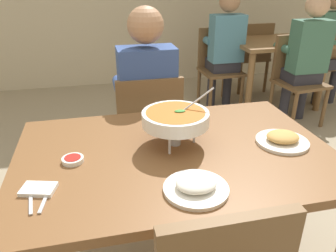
{
  "coord_description": "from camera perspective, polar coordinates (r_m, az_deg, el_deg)",
  "views": [
    {
      "loc": [
        -0.32,
        -1.24,
        1.49
      ],
      "look_at": [
        0.0,
        0.15,
        0.82
      ],
      "focal_mm": 35.21,
      "sensor_mm": 36.0,
      "label": 1
    }
  ],
  "objects": [
    {
      "name": "sauce_dish",
      "position": [
        1.44,
        -16.14,
        -5.52
      ],
      "size": [
        0.09,
        0.09,
        0.02
      ],
      "color": "white",
      "rests_on": "dining_table_main"
    },
    {
      "name": "dining_table_far",
      "position": [
        4.1,
        17.88,
        12.02
      ],
      "size": [
        1.0,
        0.8,
        0.77
      ],
      "color": "brown",
      "rests_on": "ground_plane"
    },
    {
      "name": "patron_bg_right",
      "position": [
        3.62,
        22.82,
        11.55
      ],
      "size": [
        0.4,
        0.45,
        1.31
      ],
      "color": "#2D2D38",
      "rests_on": "ground_plane"
    },
    {
      "name": "curry_bowl",
      "position": [
        1.46,
        1.31,
        1.29
      ],
      "size": [
        0.33,
        0.3,
        0.26
      ],
      "color": "silver",
      "rests_on": "dining_table_main"
    },
    {
      "name": "appetizer_plate",
      "position": [
        1.61,
        19.19,
        -2.17
      ],
      "size": [
        0.24,
        0.24,
        0.06
      ],
      "color": "white",
      "rests_on": "dining_table_main"
    },
    {
      "name": "diner_main",
      "position": [
        2.18,
        -3.74,
        5.28
      ],
      "size": [
        0.4,
        0.45,
        1.31
      ],
      "color": "#2D2D38",
      "rests_on": "ground_plane"
    },
    {
      "name": "rice_plate",
      "position": [
        1.21,
        4.99,
        -10.28
      ],
      "size": [
        0.24,
        0.24,
        0.06
      ],
      "color": "white",
      "rests_on": "dining_table_main"
    },
    {
      "name": "chair_bg_middle",
      "position": [
        4.46,
        26.19,
        10.07
      ],
      "size": [
        0.46,
        0.46,
        0.9
      ],
      "color": "brown",
      "rests_on": "ground_plane"
    },
    {
      "name": "chair_bg_corner",
      "position": [
        4.53,
        14.3,
        12.08
      ],
      "size": [
        0.46,
        0.46,
        0.9
      ],
      "color": "brown",
      "rests_on": "ground_plane"
    },
    {
      "name": "chair_bg_right",
      "position": [
        3.73,
        21.19,
        8.37
      ],
      "size": [
        0.49,
        0.49,
        0.9
      ],
      "color": "brown",
      "rests_on": "ground_plane"
    },
    {
      "name": "chair_bg_left",
      "position": [
        3.95,
        8.65,
        10.69
      ],
      "size": [
        0.46,
        0.46,
        0.9
      ],
      "color": "brown",
      "rests_on": "ground_plane"
    },
    {
      "name": "patron_bg_left",
      "position": [
        3.81,
        9.85,
        13.72
      ],
      "size": [
        0.4,
        0.45,
        1.31
      ],
      "color": "#2D2D38",
      "rests_on": "ground_plane"
    },
    {
      "name": "spoon_utensil",
      "position": [
        1.26,
        -20.39,
        -11.49
      ],
      "size": [
        0.04,
        0.17,
        0.01
      ],
      "primitive_type": "cube",
      "rotation": [
        0.0,
        0.0,
        -0.15
      ],
      "color": "silver",
      "rests_on": "dining_table_main"
    },
    {
      "name": "chair_diner_main",
      "position": [
        2.24,
        -3.43,
        -0.67
      ],
      "size": [
        0.44,
        0.44,
        0.9
      ],
      "color": "brown",
      "rests_on": "ground_plane"
    },
    {
      "name": "fork_utensil",
      "position": [
        1.27,
        -22.66,
        -11.63
      ],
      "size": [
        0.04,
        0.17,
        0.01
      ],
      "primitive_type": "cube",
      "rotation": [
        0.0,
        0.0,
        0.14
      ],
      "color": "silver",
      "rests_on": "dining_table_main"
    },
    {
      "name": "dining_table_main",
      "position": [
        1.52,
        1.27,
        -7.56
      ],
      "size": [
        1.4,
        0.93,
        0.77
      ],
      "color": "brown",
      "rests_on": "ground_plane"
    },
    {
      "name": "patron_bg_middle",
      "position": [
        4.4,
        26.26,
        13.08
      ],
      "size": [
        0.4,
        0.45,
        1.31
      ],
      "color": "#2D2D38",
      "rests_on": "ground_plane"
    },
    {
      "name": "napkin_folded",
      "position": [
        1.3,
        -21.51,
        -10.13
      ],
      "size": [
        0.14,
        0.11,
        0.02
      ],
      "primitive_type": "cube",
      "rotation": [
        0.0,
        0.0,
        -0.27
      ],
      "color": "white",
      "rests_on": "dining_table_main"
    }
  ]
}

